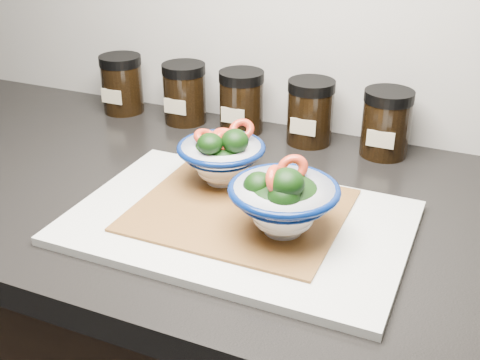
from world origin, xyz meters
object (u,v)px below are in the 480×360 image
at_px(bowl_left, 222,156).
at_px(cutting_board, 239,222).
at_px(spice_jar_a, 122,84).
at_px(spice_jar_c, 241,102).
at_px(bowl_right, 283,201).
at_px(spice_jar_d, 310,112).
at_px(spice_jar_b, 185,93).
at_px(spice_jar_e, 386,123).

bearing_deg(bowl_left, cutting_board, -52.53).
xyz_separation_m(spice_jar_a, spice_jar_c, (0.26, 0.00, 0.00)).
distance_m(bowl_right, spice_jar_d, 0.33).
relative_size(spice_jar_a, spice_jar_b, 1.00).
relative_size(bowl_right, spice_jar_a, 1.26).
bearing_deg(spice_jar_b, spice_jar_d, 0.00).
xyz_separation_m(cutting_board, spice_jar_e, (0.13, 0.31, 0.05)).
bearing_deg(cutting_board, spice_jar_d, 90.25).
bearing_deg(spice_jar_c, cutting_board, -67.10).
bearing_deg(spice_jar_e, spice_jar_c, 180.00).
distance_m(spice_jar_a, spice_jar_c, 0.26).
height_order(bowl_left, spice_jar_d, same).
bearing_deg(spice_jar_e, spice_jar_a, 180.00).
bearing_deg(spice_jar_b, spice_jar_e, 0.00).
bearing_deg(cutting_board, spice_jar_b, 128.55).
bearing_deg(spice_jar_c, bowl_right, -58.57).
xyz_separation_m(bowl_left, spice_jar_c, (-0.07, 0.23, -0.00)).
height_order(spice_jar_c, spice_jar_e, same).
relative_size(spice_jar_d, spice_jar_e, 1.00).
height_order(bowl_left, spice_jar_b, same).
bearing_deg(spice_jar_e, cutting_board, -112.65).
xyz_separation_m(bowl_left, bowl_right, (0.13, -0.10, 0.00)).
bearing_deg(bowl_left, spice_jar_e, 49.83).
height_order(spice_jar_a, spice_jar_d, same).
height_order(cutting_board, bowl_right, bowl_right).
bearing_deg(spice_jar_a, cutting_board, -38.81).
height_order(bowl_right, spice_jar_a, bowl_right).
distance_m(spice_jar_b, spice_jar_d, 0.25).
bearing_deg(cutting_board, spice_jar_c, 112.90).
bearing_deg(spice_jar_d, spice_jar_c, 180.00).
bearing_deg(spice_jar_c, spice_jar_d, 0.00).
xyz_separation_m(spice_jar_b, spice_jar_e, (0.38, 0.00, 0.00)).
xyz_separation_m(spice_jar_a, spice_jar_e, (0.52, 0.00, 0.00)).
relative_size(bowl_right, spice_jar_c, 1.26).
relative_size(bowl_right, spice_jar_d, 1.26).
bearing_deg(bowl_right, spice_jar_e, 78.86).
relative_size(cutting_board, spice_jar_d, 3.98).
height_order(spice_jar_d, spice_jar_e, same).
bearing_deg(spice_jar_a, spice_jar_d, 0.00).
distance_m(bowl_left, spice_jar_c, 0.24).
height_order(cutting_board, spice_jar_e, spice_jar_e).
xyz_separation_m(spice_jar_c, spice_jar_e, (0.26, 0.00, 0.00)).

